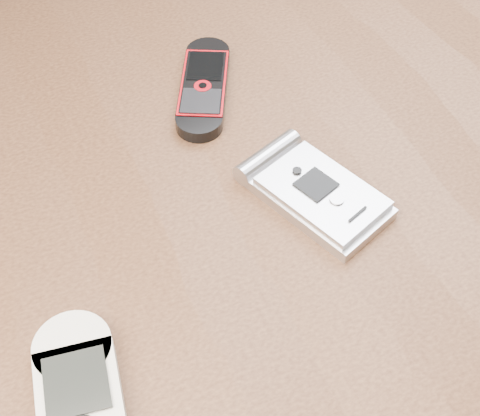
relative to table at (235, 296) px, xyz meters
name	(u,v)px	position (x,y,z in m)	size (l,w,h in m)	color
table	(235,296)	(0.00, 0.00, 0.00)	(1.20, 0.80, 0.75)	black
nokia_black_red	(204,86)	(0.03, 0.14, 0.11)	(0.04, 0.13, 0.01)	black
motorola_razr	(318,193)	(0.06, -0.01, 0.11)	(0.06, 0.12, 0.02)	#BABABF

